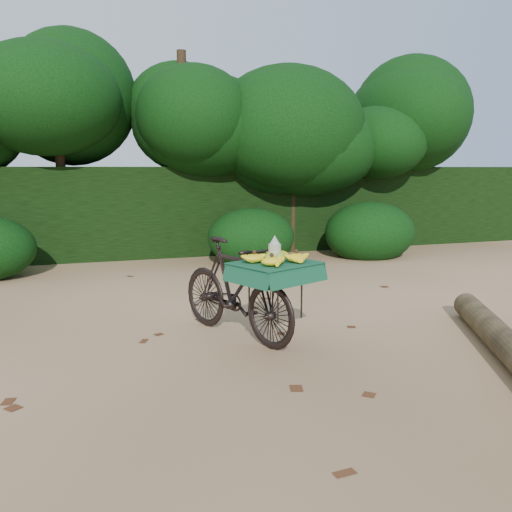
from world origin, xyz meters
name	(u,v)px	position (x,y,z in m)	size (l,w,h in m)	color
ground	(243,340)	(0.00, 0.00, 0.00)	(80.00, 80.00, 0.00)	tan
vendor_bicycle	(237,288)	(-0.02, 0.12, 0.54)	(1.28, 1.89, 1.06)	black
hedge_backdrop	(154,210)	(0.00, 6.30, 0.90)	(26.00, 1.80, 1.80)	black
tree_row	(124,156)	(-0.65, 5.50, 2.00)	(14.50, 2.00, 4.00)	black
bush_clumps	(199,242)	(0.50, 4.30, 0.45)	(8.80, 1.70, 0.90)	black
leaf_litter	(226,323)	(0.00, 0.65, 0.01)	(7.00, 7.30, 0.01)	#502915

